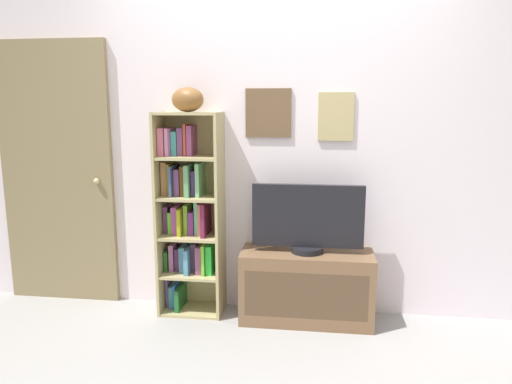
# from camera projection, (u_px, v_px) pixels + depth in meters

# --- Properties ---
(back_wall) EXTENTS (4.80, 0.08, 2.50)m
(back_wall) POSITION_uv_depth(u_px,v_px,m) (278.00, 141.00, 3.34)
(back_wall) COLOR silver
(back_wall) RESTS_ON ground
(bookshelf) EXTENTS (0.45, 0.29, 1.45)m
(bookshelf) POSITION_uv_depth(u_px,v_px,m) (188.00, 215.00, 3.37)
(bookshelf) COLOR tan
(bookshelf) RESTS_ON ground
(football) EXTENTS (0.29, 0.26, 0.17)m
(football) POSITION_uv_depth(u_px,v_px,m) (188.00, 100.00, 3.19)
(football) COLOR brown
(football) RESTS_ON bookshelf
(tv_stand) EXTENTS (0.91, 0.36, 0.50)m
(tv_stand) POSITION_uv_depth(u_px,v_px,m) (306.00, 286.00, 3.28)
(tv_stand) COLOR brown
(tv_stand) RESTS_ON ground
(television) EXTENTS (0.76, 0.22, 0.47)m
(television) POSITION_uv_depth(u_px,v_px,m) (308.00, 219.00, 3.19)
(television) COLOR black
(television) RESTS_ON tv_stand
(door) EXTENTS (0.87, 0.09, 1.97)m
(door) POSITION_uv_depth(u_px,v_px,m) (57.00, 174.00, 3.54)
(door) COLOR #7F6F4E
(door) RESTS_ON ground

